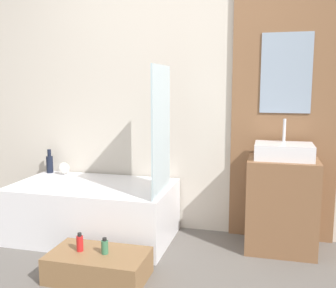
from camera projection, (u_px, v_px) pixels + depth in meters
wall_tiled_back at (178, 89)px, 3.56m from camera, size 4.20×0.06×2.60m
wall_wood_accent at (285, 89)px, 3.28m from camera, size 0.88×0.04×2.60m
bathtub at (94, 211)px, 3.45m from camera, size 1.38×0.80×0.48m
glass_shower_screen at (162, 131)px, 3.05m from camera, size 0.01×0.50×1.01m
wooden_step_bench at (98, 266)px, 2.73m from camera, size 0.68×0.40×0.19m
vanity_cabinet at (281, 204)px, 3.18m from camera, size 0.55×0.45×0.75m
sink at (284, 151)px, 3.12m from camera, size 0.45×0.33×0.31m
vase_tall_dark at (50, 163)px, 3.85m from camera, size 0.06×0.06×0.23m
vase_round_light at (64, 168)px, 3.79m from camera, size 0.11×0.11×0.11m
bottle_soap_primary at (80, 243)px, 2.74m from camera, size 0.05×0.05×0.13m
bottle_soap_secondary at (105, 247)px, 2.69m from camera, size 0.05×0.05×0.11m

